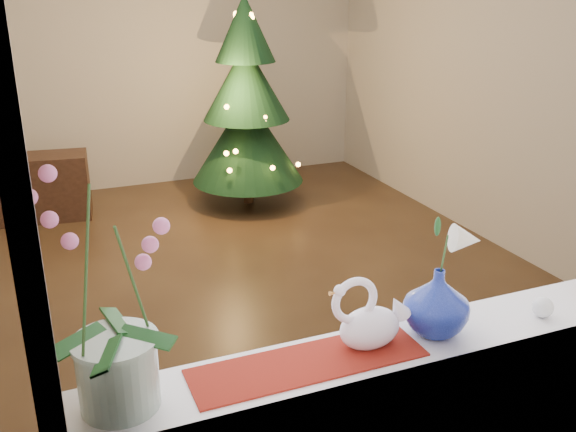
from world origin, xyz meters
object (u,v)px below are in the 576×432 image
object	(u,v)px
orchid_pot	(109,293)
xmas_tree	(246,103)
blue_vase	(437,297)
swan	(370,313)
side_table	(44,187)
paperweight	(543,307)

from	to	relation	value
orchid_pot	xmas_tree	xyz separation A→B (m)	(1.69, 3.93, -0.32)
orchid_pot	blue_vase	size ratio (longest dim) A/B	2.65
swan	side_table	xyz separation A→B (m)	(-0.82, 4.20, -0.75)
swan	blue_vase	world-z (taller)	blue_vase
paperweight	side_table	bearing A→B (deg)	108.59
blue_vase	side_table	distance (m)	4.40
orchid_pot	paperweight	size ratio (longest dim) A/B	9.44
orchid_pot	side_table	size ratio (longest dim) A/B	0.88
orchid_pot	side_table	xyz separation A→B (m)	(-0.08, 4.20, -0.97)
blue_vase	orchid_pot	bearing A→B (deg)	179.96
swan	side_table	world-z (taller)	swan
xmas_tree	paperweight	bearing A→B (deg)	-94.77
paperweight	side_table	world-z (taller)	paperweight
paperweight	side_table	xyz separation A→B (m)	(-1.43, 4.25, -0.67)
xmas_tree	side_table	bearing A→B (deg)	171.16
xmas_tree	side_table	world-z (taller)	xmas_tree
swan	xmas_tree	xyz separation A→B (m)	(0.95, 3.92, -0.11)
xmas_tree	orchid_pot	bearing A→B (deg)	-113.23
paperweight	blue_vase	bearing A→B (deg)	172.38
swan	side_table	distance (m)	4.34
side_table	paperweight	bearing A→B (deg)	-64.00
side_table	swan	bearing A→B (deg)	-71.59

